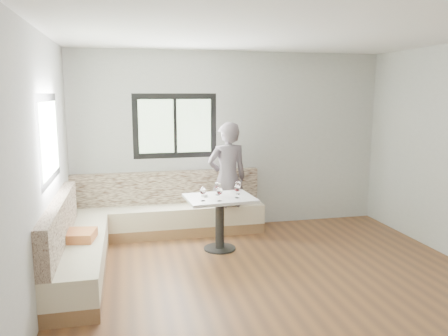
{
  "coord_description": "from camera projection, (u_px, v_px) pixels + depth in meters",
  "views": [
    {
      "loc": [
        -1.65,
        -4.27,
        2.15
      ],
      "look_at": [
        -0.34,
        1.52,
        1.13
      ],
      "focal_mm": 35.0,
      "sensor_mm": 36.0,
      "label": 1
    }
  ],
  "objects": [
    {
      "name": "wine_glass_d",
      "position": [
        218.0,
        186.0,
        6.06
      ],
      "size": [
        0.08,
        0.08,
        0.19
      ],
      "color": "white",
      "rests_on": "table"
    },
    {
      "name": "wine_glass_c",
      "position": [
        237.0,
        188.0,
        5.89
      ],
      "size": [
        0.08,
        0.08,
        0.19
      ],
      "color": "white",
      "rests_on": "table"
    },
    {
      "name": "banquette",
      "position": [
        134.0,
        227.0,
        6.0
      ],
      "size": [
        2.9,
        2.8,
        0.95
      ],
      "color": "#926A46",
      "rests_on": "ground"
    },
    {
      "name": "person",
      "position": [
        227.0,
        179.0,
        6.66
      ],
      "size": [
        0.68,
        0.5,
        1.73
      ],
      "primitive_type": "imported",
      "rotation": [
        0.0,
        0.0,
        3.28
      ],
      "color": "#62585E",
      "rests_on": "ground"
    },
    {
      "name": "room",
      "position": [
        278.0,
        163.0,
        4.65
      ],
      "size": [
        5.01,
        5.01,
        2.81
      ],
      "color": "brown",
      "rests_on": "ground"
    },
    {
      "name": "olive_ramekin",
      "position": [
        204.0,
        195.0,
        6.0
      ],
      "size": [
        0.09,
        0.09,
        0.04
      ],
      "color": "white",
      "rests_on": "table"
    },
    {
      "name": "wine_glass_e",
      "position": [
        238.0,
        185.0,
        6.12
      ],
      "size": [
        0.08,
        0.08,
        0.19
      ],
      "color": "white",
      "rests_on": "table"
    },
    {
      "name": "table",
      "position": [
        220.0,
        210.0,
        6.01
      ],
      "size": [
        0.96,
        0.78,
        0.75
      ],
      "rotation": [
        0.0,
        0.0,
        0.08
      ],
      "color": "black",
      "rests_on": "ground"
    },
    {
      "name": "wine_glass_a",
      "position": [
        203.0,
        191.0,
        5.73
      ],
      "size": [
        0.08,
        0.08,
        0.19
      ],
      "color": "white",
      "rests_on": "table"
    },
    {
      "name": "wine_glass_b",
      "position": [
        220.0,
        191.0,
        5.72
      ],
      "size": [
        0.08,
        0.08,
        0.19
      ],
      "color": "white",
      "rests_on": "table"
    }
  ]
}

